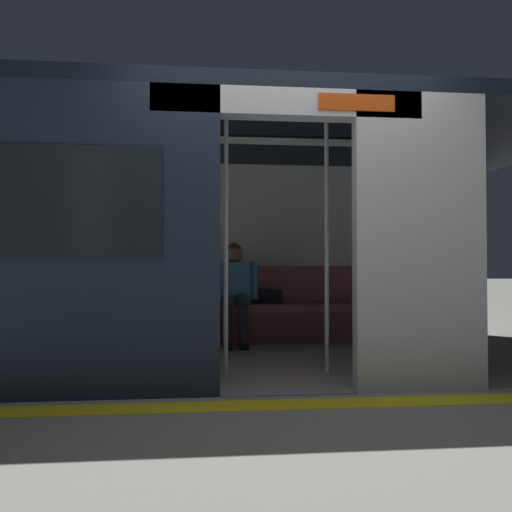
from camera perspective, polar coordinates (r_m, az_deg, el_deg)
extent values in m
plane|color=gray|center=(3.63, 3.78, -15.75)|extent=(60.00, 60.00, 0.00)
cube|color=yellow|center=(3.34, 4.63, -16.97)|extent=(8.00, 0.24, 0.01)
cube|color=silver|center=(3.78, 18.65, 1.65)|extent=(0.98, 0.12, 2.19)
cube|color=black|center=(3.79, 18.69, 5.63)|extent=(0.54, 0.02, 0.55)
cube|color=#192333|center=(3.70, -25.72, 1.77)|extent=(2.71, 0.16, 2.19)
cube|color=black|center=(3.52, -19.93, 6.16)|extent=(1.10, 0.02, 0.76)
cube|color=silver|center=(3.71, 3.73, 17.36)|extent=(1.96, 0.16, 0.20)
cube|color=#BF3F0C|center=(3.73, 11.78, 17.27)|extent=(0.56, 0.02, 0.12)
cube|color=black|center=(4.99, 1.28, 14.37)|extent=(6.40, 2.77, 0.12)
cube|color=gray|center=(4.89, 1.29, -11.90)|extent=(6.08, 2.61, 0.01)
cube|color=silver|center=(6.11, -0.13, 0.52)|extent=(6.08, 0.10, 2.19)
cube|color=#935156|center=(6.05, -0.08, -3.33)|extent=(3.52, 0.06, 0.45)
cube|color=white|center=(4.97, 1.28, 13.37)|extent=(4.48, 0.16, 0.03)
cube|color=gray|center=(3.63, 3.78, -15.66)|extent=(0.98, 0.19, 0.01)
cube|color=#935156|center=(5.85, 0.12, -6.06)|extent=(2.81, 0.44, 0.09)
cube|color=brown|center=(5.68, 0.31, -8.55)|extent=(2.81, 0.04, 0.37)
cube|color=#4C8CC6|center=(5.79, -2.59, -3.18)|extent=(0.38, 0.22, 0.50)
sphere|color=#8C664C|center=(5.79, -2.59, 0.23)|extent=(0.21, 0.21, 0.21)
sphere|color=brown|center=(5.80, -2.59, 0.59)|extent=(0.19, 0.19, 0.19)
cylinder|color=#4C8CC6|center=(5.77, -0.25, -2.89)|extent=(0.08, 0.08, 0.44)
cylinder|color=#4C8CC6|center=(5.76, -4.92, -2.89)|extent=(0.08, 0.08, 0.44)
cylinder|color=#2D2D38|center=(5.61, -1.59, -5.29)|extent=(0.14, 0.40, 0.14)
cylinder|color=#2D2D38|center=(5.60, -3.44, -5.30)|extent=(0.14, 0.40, 0.14)
cylinder|color=#2D2D38|center=(5.43, -1.47, -8.19)|extent=(0.10, 0.10, 0.42)
cylinder|color=#2D2D38|center=(5.43, -3.39, -8.20)|extent=(0.10, 0.10, 0.42)
cube|color=black|center=(5.42, -1.44, -10.58)|extent=(0.10, 0.22, 0.06)
cube|color=black|center=(5.41, -3.38, -10.59)|extent=(0.10, 0.22, 0.06)
cube|color=black|center=(5.87, 1.74, -4.77)|extent=(0.26, 0.14, 0.17)
cube|color=black|center=(5.79, 1.83, -4.90)|extent=(0.02, 0.01, 0.14)
cube|color=gold|center=(5.83, -6.19, -5.49)|extent=(0.24, 0.27, 0.03)
cylinder|color=silver|center=(4.00, -3.55, 1.29)|extent=(0.04, 0.04, 2.17)
cylinder|color=silver|center=(4.18, 8.32, 1.20)|extent=(0.04, 0.04, 2.17)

